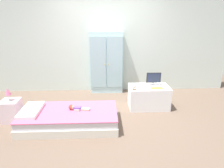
{
  "coord_description": "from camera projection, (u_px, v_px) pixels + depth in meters",
  "views": [
    {
      "loc": [
        -0.04,
        -3.39,
        1.92
      ],
      "look_at": [
        0.12,
        0.35,
        0.59
      ],
      "focal_mm": 31.14,
      "sensor_mm": 36.0,
      "label": 1
    }
  ],
  "objects": [
    {
      "name": "book_yellow",
      "position": [
        159.0,
        88.0,
        4.04
      ],
      "size": [
        0.13,
        0.1,
        0.01
      ],
      "primitive_type": "cube",
      "color": "gold",
      "rests_on": "tv_stand"
    },
    {
      "name": "tv_stand",
      "position": [
        149.0,
        97.0,
        4.22
      ],
      "size": [
        0.85,
        0.51,
        0.48
      ],
      "primitive_type": "cube",
      "color": "white",
      "rests_on": "ground_plane"
    },
    {
      "name": "ground_plane",
      "position": [
        107.0,
        119.0,
        3.84
      ],
      "size": [
        10.0,
        10.0,
        0.02
      ],
      "primitive_type": "cube",
      "color": "brown"
    },
    {
      "name": "pillow",
      "position": [
        31.0,
        110.0,
        3.46
      ],
      "size": [
        0.32,
        0.62,
        0.06
      ],
      "primitive_type": "cube",
      "color": "white",
      "rests_on": "bed"
    },
    {
      "name": "wardrobe",
      "position": [
        106.0,
        63.0,
        4.9
      ],
      "size": [
        0.82,
        0.26,
        1.56
      ],
      "color": "silver",
      "rests_on": "ground_plane"
    },
    {
      "name": "rocking_horse_toy",
      "position": [
        135.0,
        88.0,
        3.94
      ],
      "size": [
        0.09,
        0.04,
        0.11
      ],
      "color": "#8E6642",
      "rests_on": "tv_stand"
    },
    {
      "name": "table_lamp",
      "position": [
        8.0,
        92.0,
        3.56
      ],
      "size": [
        0.1,
        0.1,
        0.25
      ],
      "color": "#B7B2AD",
      "rests_on": "nightstand"
    },
    {
      "name": "book_orange",
      "position": [
        154.0,
        88.0,
        4.03
      ],
      "size": [
        0.11,
        0.09,
        0.01
      ],
      "primitive_type": "cube",
      "color": "orange",
      "rests_on": "tv_stand"
    },
    {
      "name": "nightstand",
      "position": [
        11.0,
        111.0,
        3.69
      ],
      "size": [
        0.32,
        0.32,
        0.42
      ],
      "primitive_type": "cube",
      "color": "silver",
      "rests_on": "ground_plane"
    },
    {
      "name": "tv_monitor",
      "position": [
        154.0,
        78.0,
        4.17
      ],
      "size": [
        0.31,
        0.1,
        0.28
      ],
      "color": "#99999E",
      "rests_on": "tv_stand"
    },
    {
      "name": "back_wall",
      "position": [
        105.0,
        39.0,
        4.87
      ],
      "size": [
        6.4,
        0.05,
        2.7
      ],
      "primitive_type": "cube",
      "color": "silver",
      "rests_on": "ground_plane"
    },
    {
      "name": "doll",
      "position": [
        75.0,
        108.0,
        3.53
      ],
      "size": [
        0.39,
        0.15,
        0.1
      ],
      "color": "#6B4CB2",
      "rests_on": "bed"
    },
    {
      "name": "bed",
      "position": [
        70.0,
        118.0,
        3.55
      ],
      "size": [
        1.73,
        0.86,
        0.29
      ],
      "color": "silver",
      "rests_on": "ground_plane"
    }
  ]
}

